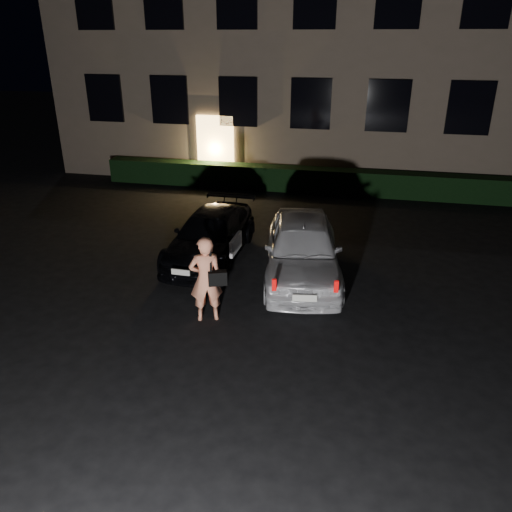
# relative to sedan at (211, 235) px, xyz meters

# --- Properties ---
(ground) EXTENTS (80.00, 80.00, 0.00)m
(ground) POSITION_rel_sedan_xyz_m (1.62, -4.15, -0.57)
(ground) COLOR black
(ground) RESTS_ON ground
(building) EXTENTS (20.00, 8.11, 12.00)m
(building) POSITION_rel_sedan_xyz_m (1.61, 10.84, 5.43)
(building) COLOR #6B5C4C
(building) RESTS_ON ground
(hedge) EXTENTS (15.00, 0.70, 0.85)m
(hedge) POSITION_rel_sedan_xyz_m (1.62, 6.35, -0.15)
(hedge) COLOR black
(hedge) RESTS_ON ground
(sedan) EXTENTS (1.74, 4.05, 1.14)m
(sedan) POSITION_rel_sedan_xyz_m (0.00, 0.00, 0.00)
(sedan) COLOR black
(sedan) RESTS_ON ground
(hatch) EXTENTS (2.31, 4.38, 1.42)m
(hatch) POSITION_rel_sedan_xyz_m (2.40, -0.66, 0.14)
(hatch) COLOR silver
(hatch) RESTS_ON ground
(man) EXTENTS (0.81, 0.63, 1.75)m
(man) POSITION_rel_sedan_xyz_m (0.84, -2.96, 0.31)
(man) COLOR #F4916C
(man) RESTS_ON ground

